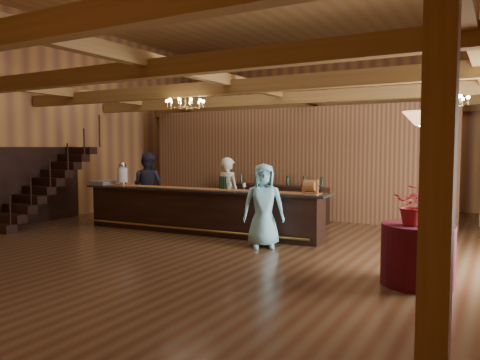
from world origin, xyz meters
The scene contains 26 objects.
floor centered at (0.00, 0.00, 0.00)m, with size 14.00×14.00×0.00m, color #462514.
wall_back centered at (0.00, 7.00, 2.75)m, with size 12.00×0.10×5.50m, color #B87938.
wall_left centered at (-6.00, 0.00, 2.75)m, with size 0.10×14.00×5.50m, color #B87938.
beam_grid centered at (0.00, 0.51, 3.24)m, with size 11.90×13.90×0.39m.
support_posts centered at (0.00, -0.50, 1.60)m, with size 9.20×10.20×3.20m.
partition_wall centered at (-0.50, 3.50, 1.55)m, with size 9.00×0.18×3.10m, color brown.
staircase centered at (-5.45, -0.74, 1.00)m, with size 1.00×2.80×2.00m.
backroom_boxes centered at (-0.29, 5.50, 0.53)m, with size 4.10×0.60×1.10m.
tasting_bar centered at (-1.27, 0.23, 0.52)m, with size 6.21×1.10×1.04m.
beverage_dispenser centered at (-3.57, 0.16, 1.32)m, with size 0.26×0.26×0.60m.
glass_rack_tray centered at (-4.12, 0.04, 1.08)m, with size 0.50×0.50×0.10m, color gray.
raffle_drum centered at (1.44, 0.32, 1.21)m, with size 0.34×0.24×0.30m.
bar_bottle_0 centered at (-0.75, 0.37, 1.18)m, with size 0.07×0.07×0.30m, color black.
bar_bottle_1 centered at (-0.71, 0.38, 1.18)m, with size 0.07×0.07×0.30m, color black.
bar_bottle_2 centered at (-0.62, 0.38, 1.18)m, with size 0.07×0.07×0.30m, color black.
backbar_shelf centered at (-0.74, 3.05, 0.47)m, with size 3.33×0.52×0.94m, color black.
round_table centered at (3.83, -1.66, 0.44)m, with size 1.02×1.02×0.88m, color #3B0D17.
chandelier_left centered at (-1.05, -0.58, 2.91)m, with size 0.80×0.80×0.44m.
chandelier_right centered at (3.89, 0.94, 2.86)m, with size 0.80×0.80×0.50m.
pendant_lamp centered at (3.83, -1.66, 2.40)m, with size 0.52×0.52×0.90m.
bartender centered at (-0.87, 0.90, 0.88)m, with size 0.64×0.42×1.75m, color silver.
staff_second centered at (-3.42, 0.98, 0.93)m, with size 0.90×0.70×1.86m, color #272534.
guest centered at (0.76, -0.46, 0.84)m, with size 0.82×0.53×1.67m, color #82D3DF.
floor_plant centered at (2.48, 3.81, 0.60)m, with size 0.66×0.53×1.19m, color #275820.
table_flowers centered at (3.79, -1.79, 1.18)m, with size 0.53×0.46×0.59m, color #A51D2A.
table_vase centered at (3.81, -1.73, 1.04)m, with size 0.16×0.16×0.32m, color #B79042.
Camera 1 is at (4.86, -8.73, 1.99)m, focal length 35.00 mm.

